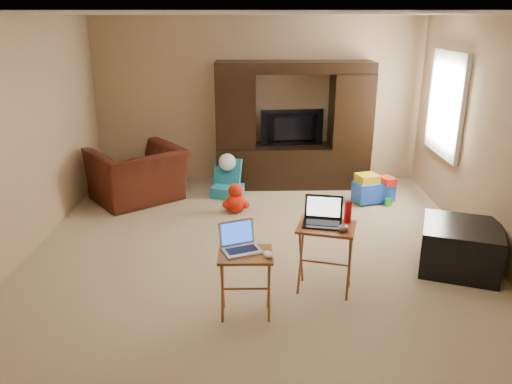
{
  "coord_description": "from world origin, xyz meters",
  "views": [
    {
      "loc": [
        0.03,
        -4.95,
        2.47
      ],
      "look_at": [
        0.0,
        -0.2,
        0.8
      ],
      "focal_mm": 35.0,
      "sensor_mm": 36.0,
      "label": 1
    }
  ],
  "objects_px": {
    "entertainment_center": "(293,126)",
    "recliner": "(138,175)",
    "mouse_left": "(268,254)",
    "mouse_right": "(343,228)",
    "water_bottle": "(348,212)",
    "laptop_left": "(242,239)",
    "laptop_right": "(323,213)",
    "child_rocker": "(227,178)",
    "plush_toy": "(236,198)",
    "tray_table_right": "(325,259)",
    "tray_table_left": "(246,285)",
    "push_toy": "(374,188)",
    "television": "(293,129)",
    "ottoman": "(460,247)"
  },
  "relations": [
    {
      "from": "entertainment_center",
      "to": "recliner",
      "type": "height_order",
      "value": "entertainment_center"
    },
    {
      "from": "mouse_left",
      "to": "mouse_right",
      "type": "bearing_deg",
      "value": 28.79
    },
    {
      "from": "entertainment_center",
      "to": "water_bottle",
      "type": "distance_m",
      "value": 3.11
    },
    {
      "from": "recliner",
      "to": "laptop_left",
      "type": "relative_size",
      "value": 3.73
    },
    {
      "from": "entertainment_center",
      "to": "laptop_right",
      "type": "relative_size",
      "value": 6.52
    },
    {
      "from": "entertainment_center",
      "to": "child_rocker",
      "type": "relative_size",
      "value": 4.26
    },
    {
      "from": "laptop_left",
      "to": "water_bottle",
      "type": "bearing_deg",
      "value": 3.26
    },
    {
      "from": "plush_toy",
      "to": "tray_table_right",
      "type": "xyz_separation_m",
      "value": [
        0.93,
        -2.0,
        0.13
      ]
    },
    {
      "from": "laptop_left",
      "to": "plush_toy",
      "type": "bearing_deg",
      "value": 71.18
    },
    {
      "from": "tray_table_left",
      "to": "water_bottle",
      "type": "distance_m",
      "value": 1.16
    },
    {
      "from": "plush_toy",
      "to": "tray_table_right",
      "type": "distance_m",
      "value": 2.21
    },
    {
      "from": "push_toy",
      "to": "mouse_left",
      "type": "xyz_separation_m",
      "value": [
        -1.53,
        -2.9,
        0.41
      ]
    },
    {
      "from": "entertainment_center",
      "to": "laptop_right",
      "type": "xyz_separation_m",
      "value": [
        0.07,
        -3.15,
        -0.14
      ]
    },
    {
      "from": "entertainment_center",
      "to": "mouse_left",
      "type": "bearing_deg",
      "value": -98.29
    },
    {
      "from": "child_rocker",
      "to": "plush_toy",
      "type": "xyz_separation_m",
      "value": [
        0.16,
        -0.66,
        -0.06
      ]
    },
    {
      "from": "child_rocker",
      "to": "push_toy",
      "type": "xyz_separation_m",
      "value": [
        2.07,
        -0.25,
        -0.06
      ]
    },
    {
      "from": "television",
      "to": "laptop_right",
      "type": "distance_m",
      "value": 3.1
    },
    {
      "from": "tray_table_right",
      "to": "plush_toy",
      "type": "bearing_deg",
      "value": 129.52
    },
    {
      "from": "plush_toy",
      "to": "television",
      "type": "bearing_deg",
      "value": 53.94
    },
    {
      "from": "television",
      "to": "push_toy",
      "type": "relative_size",
      "value": 1.7
    },
    {
      "from": "laptop_left",
      "to": "laptop_right",
      "type": "distance_m",
      "value": 0.84
    },
    {
      "from": "entertainment_center",
      "to": "tray_table_left",
      "type": "xyz_separation_m",
      "value": [
        -0.62,
        -3.59,
        -0.64
      ]
    },
    {
      "from": "tray_table_right",
      "to": "laptop_left",
      "type": "xyz_separation_m",
      "value": [
        -0.76,
        -0.39,
        0.38
      ]
    },
    {
      "from": "recliner",
      "to": "tray_table_right",
      "type": "relative_size",
      "value": 1.74
    },
    {
      "from": "recliner",
      "to": "mouse_right",
      "type": "relative_size",
      "value": 8.56
    },
    {
      "from": "push_toy",
      "to": "laptop_left",
      "type": "bearing_deg",
      "value": -140.25
    },
    {
      "from": "entertainment_center",
      "to": "tray_table_left",
      "type": "bearing_deg",
      "value": -101.39
    },
    {
      "from": "mouse_left",
      "to": "water_bottle",
      "type": "bearing_deg",
      "value": 37.48
    },
    {
      "from": "entertainment_center",
      "to": "mouse_right",
      "type": "distance_m",
      "value": 3.3
    },
    {
      "from": "entertainment_center",
      "to": "plush_toy",
      "type": "distance_m",
      "value": 1.6
    },
    {
      "from": "laptop_right",
      "to": "mouse_left",
      "type": "xyz_separation_m",
      "value": [
        -0.5,
        -0.51,
        -0.17
      ]
    },
    {
      "from": "ottoman",
      "to": "tray_table_right",
      "type": "distance_m",
      "value": 1.52
    },
    {
      "from": "laptop_left",
      "to": "tray_table_left",
      "type": "bearing_deg",
      "value": -67.75
    },
    {
      "from": "ottoman",
      "to": "mouse_left",
      "type": "distance_m",
      "value": 2.23
    },
    {
      "from": "tray_table_right",
      "to": "recliner",
      "type": "bearing_deg",
      "value": 147.93
    },
    {
      "from": "television",
      "to": "push_toy",
      "type": "distance_m",
      "value": 1.48
    },
    {
      "from": "television",
      "to": "push_toy",
      "type": "xyz_separation_m",
      "value": [
        1.1,
        -0.71,
        -0.69
      ]
    },
    {
      "from": "ottoman",
      "to": "laptop_right",
      "type": "xyz_separation_m",
      "value": [
        -1.48,
        -0.43,
        0.55
      ]
    },
    {
      "from": "entertainment_center",
      "to": "recliner",
      "type": "xyz_separation_m",
      "value": [
        -2.21,
        -0.7,
        -0.56
      ]
    },
    {
      "from": "plush_toy",
      "to": "water_bottle",
      "type": "relative_size",
      "value": 2.0
    },
    {
      "from": "child_rocker",
      "to": "recliner",
      "type": "bearing_deg",
      "value": -154.09
    },
    {
      "from": "entertainment_center",
      "to": "ottoman",
      "type": "height_order",
      "value": "entertainment_center"
    },
    {
      "from": "television",
      "to": "laptop_right",
      "type": "xyz_separation_m",
      "value": [
        0.07,
        -3.1,
        -0.11
      ]
    },
    {
      "from": "television",
      "to": "tray_table_left",
      "type": "distance_m",
      "value": 3.65
    },
    {
      "from": "plush_toy",
      "to": "water_bottle",
      "type": "bearing_deg",
      "value": -59.59
    },
    {
      "from": "ottoman",
      "to": "mouse_right",
      "type": "distance_m",
      "value": 1.5
    },
    {
      "from": "push_toy",
      "to": "mouse_left",
      "type": "height_order",
      "value": "mouse_left"
    },
    {
      "from": "laptop_right",
      "to": "mouse_right",
      "type": "xyz_separation_m",
      "value": [
        0.17,
        -0.14,
        -0.09
      ]
    },
    {
      "from": "child_rocker",
      "to": "laptop_left",
      "type": "xyz_separation_m",
      "value": [
        0.32,
        -3.05,
        0.45
      ]
    },
    {
      "from": "television",
      "to": "mouse_left",
      "type": "xyz_separation_m",
      "value": [
        -0.43,
        -3.61,
        -0.28
      ]
    }
  ]
}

